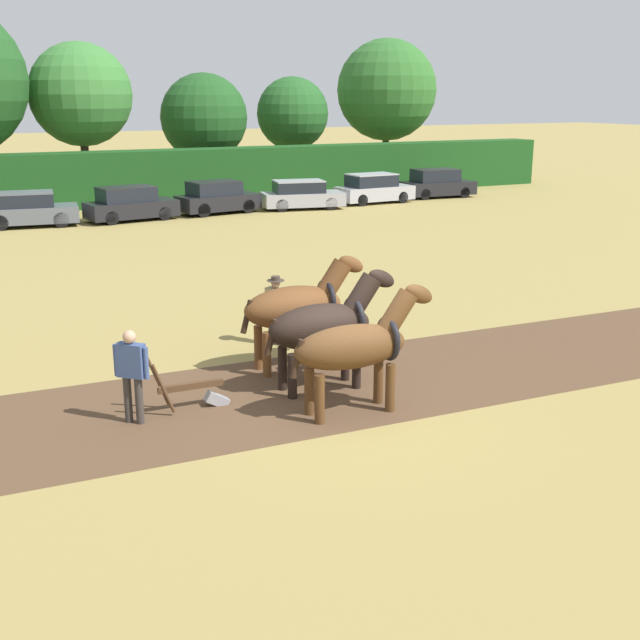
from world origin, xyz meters
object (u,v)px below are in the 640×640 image
(draft_horse_lead_left, at_px, (357,345))
(farmer_beside_team, at_px, (276,305))
(draft_horse_lead_right, at_px, (325,325))
(tree_center_left, at_px, (80,95))
(farmer_at_plow, at_px, (132,369))
(parked_car_right, at_px, (302,195))
(tree_center, at_px, (204,118))
(draft_horse_trail_left, at_px, (298,306))
(parked_car_center_right, at_px, (217,198))
(parked_car_end_right, at_px, (437,184))
(parked_car_center, at_px, (130,204))
(tree_center_right, at_px, (293,114))
(plow, at_px, (197,392))
(tree_right, at_px, (387,90))
(parked_car_far_right, at_px, (374,189))
(parked_car_center_left, at_px, (29,210))

(draft_horse_lead_left, height_order, farmer_beside_team, draft_horse_lead_left)
(draft_horse_lead_right, bearing_deg, tree_center_left, 89.48)
(farmer_at_plow, relative_size, parked_car_right, 0.39)
(tree_center_left, distance_m, tree_center, 7.29)
(draft_horse_trail_left, xyz_separation_m, parked_car_center_right, (6.07, 22.76, -0.59))
(tree_center, xyz_separation_m, parked_car_end_right, (10.77, -8.66, -3.57))
(tree_center_left, xyz_separation_m, farmer_beside_team, (-1.23, -29.61, -4.68))
(parked_car_center, bearing_deg, parked_car_center_right, -2.23)
(draft_horse_lead_right, bearing_deg, farmer_at_plow, -176.70)
(tree_center_right, distance_m, parked_car_center_right, 13.28)
(plow, bearing_deg, tree_center, 73.42)
(tree_right, height_order, farmer_at_plow, tree_right)
(parked_car_end_right, bearing_deg, plow, -127.70)
(draft_horse_lead_left, height_order, draft_horse_trail_left, draft_horse_trail_left)
(draft_horse_trail_left, distance_m, parked_car_center_right, 23.56)
(draft_horse_lead_left, distance_m, farmer_beside_team, 4.47)
(draft_horse_lead_left, relative_size, draft_horse_lead_right, 1.03)
(parked_car_center, bearing_deg, plow, -108.77)
(draft_horse_trail_left, height_order, parked_car_right, draft_horse_trail_left)
(farmer_beside_team, distance_m, parked_car_center_right, 21.83)
(plow, distance_m, parked_car_far_right, 29.79)
(parked_car_center_right, xyz_separation_m, parked_car_far_right, (8.85, 0.04, -0.01))
(parked_car_end_right, bearing_deg, parked_car_right, -169.46)
(plow, relative_size, parked_car_end_right, 0.36)
(draft_horse_lead_left, bearing_deg, tree_center_left, 89.51)
(plow, bearing_deg, tree_right, 56.59)
(tree_center_left, distance_m, tree_center_right, 13.11)
(parked_car_right, bearing_deg, draft_horse_lead_left, -101.74)
(draft_horse_lead_right, xyz_separation_m, parked_car_right, (10.49, 23.71, -0.59))
(parked_car_far_right, bearing_deg, farmer_at_plow, -130.76)
(farmer_beside_team, bearing_deg, draft_horse_trail_left, -125.71)
(tree_center, bearing_deg, draft_horse_lead_right, -104.53)
(plow, height_order, parked_car_far_right, parked_car_far_right)
(draft_horse_trail_left, xyz_separation_m, parked_car_far_right, (14.91, 22.80, -0.60))
(tree_center, height_order, parked_car_end_right, tree_center)
(tree_right, relative_size, plow, 6.13)
(parked_car_center_right, relative_size, parked_car_right, 0.96)
(parked_car_center_right, bearing_deg, tree_right, 22.07)
(tree_center_right, relative_size, parked_car_right, 1.54)
(plow, height_order, parked_car_center, parked_car_center)
(tree_center_right, relative_size, farmer_at_plow, 3.94)
(draft_horse_trail_left, relative_size, parked_car_center_left, 0.67)
(parked_car_center, height_order, parked_car_right, parked_car_center)
(tree_center_right, height_order, farmer_beside_team, tree_center_right)
(draft_horse_lead_right, xyz_separation_m, parked_car_far_right, (14.96, 24.16, -0.55))
(tree_center_right, distance_m, draft_horse_lead_left, 38.09)
(tree_center_left, relative_size, tree_center, 1.22)
(parked_car_center, bearing_deg, farmer_beside_team, -102.40)
(farmer_at_plow, bearing_deg, draft_horse_lead_right, -44.98)
(draft_horse_lead_left, relative_size, draft_horse_trail_left, 1.02)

